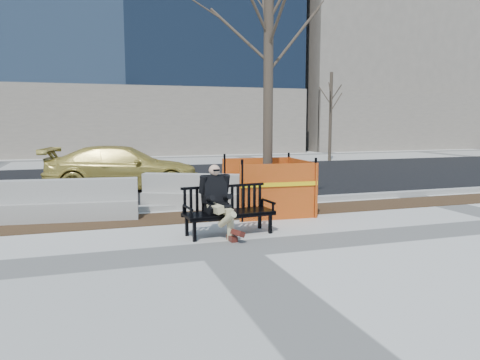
# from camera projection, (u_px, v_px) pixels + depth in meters

# --- Properties ---
(ground) EXTENTS (120.00, 120.00, 0.00)m
(ground) POSITION_uv_depth(u_px,v_px,m) (226.00, 249.00, 7.26)
(ground) COLOR beige
(ground) RESTS_ON ground
(mulch_strip) EXTENTS (40.00, 1.20, 0.02)m
(mulch_strip) POSITION_uv_depth(u_px,v_px,m) (192.00, 217.00, 9.72)
(mulch_strip) COLOR #47301C
(mulch_strip) RESTS_ON ground
(asphalt_street) EXTENTS (60.00, 10.40, 0.01)m
(asphalt_street) POSITION_uv_depth(u_px,v_px,m) (154.00, 181.00, 15.57)
(asphalt_street) COLOR black
(asphalt_street) RESTS_ON ground
(curb) EXTENTS (60.00, 0.25, 0.12)m
(curb) POSITION_uv_depth(u_px,v_px,m) (183.00, 206.00, 10.61)
(curb) COLOR #9E9B93
(curb) RESTS_ON ground
(bench) EXTENTS (1.69, 0.75, 0.87)m
(bench) POSITION_uv_depth(u_px,v_px,m) (229.00, 235.00, 8.21)
(bench) COLOR black
(bench) RESTS_ON ground
(seated_man) EXTENTS (0.63, 0.95, 1.26)m
(seated_man) POSITION_uv_depth(u_px,v_px,m) (217.00, 235.00, 8.16)
(seated_man) COLOR black
(seated_man) RESTS_ON ground
(tree_fence) EXTENTS (2.65, 2.65, 6.29)m
(tree_fence) POSITION_uv_depth(u_px,v_px,m) (267.00, 212.00, 10.20)
(tree_fence) COLOR #E84E1D
(tree_fence) RESTS_ON ground
(sedan) EXTENTS (4.70, 2.61, 1.29)m
(sedan) POSITION_uv_depth(u_px,v_px,m) (124.00, 190.00, 13.60)
(sedan) COLOR gold
(sedan) RESTS_ON ground
(jersey_barrier_left) EXTENTS (3.02, 0.92, 0.85)m
(jersey_barrier_left) POSITION_uv_depth(u_px,v_px,m) (64.00, 221.00, 9.36)
(jersey_barrier_left) COLOR #A19E96
(jersey_barrier_left) RESTS_ON ground
(jersey_barrier_right) EXTENTS (2.81, 1.71, 0.81)m
(jersey_barrier_right) POSITION_uv_depth(u_px,v_px,m) (204.00, 209.00, 10.64)
(jersey_barrier_right) COLOR #A3A098
(jersey_barrier_right) RESTS_ON ground
(far_tree_right) EXTENTS (2.11, 2.11, 4.79)m
(far_tree_right) POSITION_uv_depth(u_px,v_px,m) (329.00, 161.00, 23.56)
(far_tree_right) COLOR #4C3F31
(far_tree_right) RESTS_ON ground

